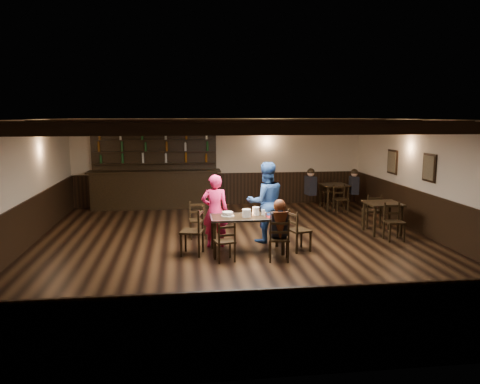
{
  "coord_description": "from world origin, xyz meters",
  "views": [
    {
      "loc": [
        -1.19,
        -9.55,
        2.78
      ],
      "look_at": [
        0.04,
        0.2,
        1.17
      ],
      "focal_mm": 35.0,
      "sensor_mm": 36.0,
      "label": 1
    }
  ],
  "objects": [
    {
      "name": "ground",
      "position": [
        0.0,
        0.0,
        0.0
      ],
      "size": [
        10.0,
        10.0,
        0.0
      ],
      "primitive_type": "plane",
      "color": "black",
      "rests_on": "ground"
    },
    {
      "name": "room_shell",
      "position": [
        0.01,
        0.04,
        1.75
      ],
      "size": [
        9.02,
        10.02,
        2.71
      ],
      "color": "beige",
      "rests_on": "ground"
    },
    {
      "name": "dining_table",
      "position": [
        0.13,
        -0.3,
        0.66
      ],
      "size": [
        1.5,
        0.76,
        0.75
      ],
      "color": "black",
      "rests_on": "ground"
    },
    {
      "name": "chair_near_left",
      "position": [
        -0.37,
        -0.92,
        0.46
      ],
      "size": [
        0.43,
        0.42,
        0.78
      ],
      "color": "black",
      "rests_on": "ground"
    },
    {
      "name": "chair_near_right",
      "position": [
        0.65,
        -1.02,
        0.5
      ],
      "size": [
        0.45,
        0.43,
        0.86
      ],
      "color": "black",
      "rests_on": "ground"
    },
    {
      "name": "chair_end_left",
      "position": [
        -0.92,
        -0.36,
        0.56
      ],
      "size": [
        0.52,
        0.54,
        0.96
      ],
      "color": "black",
      "rests_on": "ground"
    },
    {
      "name": "chair_end_right",
      "position": [
        1.15,
        -0.37,
        0.51
      ],
      "size": [
        0.49,
        0.5,
        0.87
      ],
      "color": "black",
      "rests_on": "ground"
    },
    {
      "name": "chair_far_pushed",
      "position": [
        -0.84,
        1.02,
        0.48
      ],
      "size": [
        0.4,
        0.38,
        0.83
      ],
      "color": "black",
      "rests_on": "ground"
    },
    {
      "name": "woman_pink",
      "position": [
        -0.5,
        0.19,
        0.78
      ],
      "size": [
        0.58,
        0.39,
        1.56
      ],
      "primitive_type": "imported",
      "rotation": [
        0.0,
        0.0,
        3.11
      ],
      "color": "#FF3D8C",
      "rests_on": "ground"
    },
    {
      "name": "man_blue",
      "position": [
        0.65,
        0.46,
        0.89
      ],
      "size": [
        0.94,
        0.78,
        1.78
      ],
      "primitive_type": "imported",
      "rotation": [
        0.0,
        0.0,
        3.26
      ],
      "color": "navy",
      "rests_on": "ground"
    },
    {
      "name": "seated_person",
      "position": [
        0.66,
        -0.96,
        0.81
      ],
      "size": [
        0.32,
        0.48,
        0.77
      ],
      "color": "black",
      "rests_on": "ground"
    },
    {
      "name": "cake",
      "position": [
        -0.26,
        -0.22,
        0.79
      ],
      "size": [
        0.28,
        0.28,
        0.09
      ],
      "color": "white",
      "rests_on": "dining_table"
    },
    {
      "name": "plate_stack_a",
      "position": [
        0.1,
        -0.37,
        0.83
      ],
      "size": [
        0.17,
        0.17,
        0.16
      ],
      "primitive_type": "cylinder",
      "color": "white",
      "rests_on": "dining_table"
    },
    {
      "name": "plate_stack_b",
      "position": [
        0.32,
        -0.22,
        0.84
      ],
      "size": [
        0.15,
        0.15,
        0.17
      ],
      "primitive_type": "cylinder",
      "color": "white",
      "rests_on": "dining_table"
    },
    {
      "name": "tea_light",
      "position": [
        0.17,
        -0.22,
        0.78
      ],
      "size": [
        0.05,
        0.05,
        0.06
      ],
      "color": "#A5A8AD",
      "rests_on": "dining_table"
    },
    {
      "name": "salt_shaker",
      "position": [
        0.49,
        -0.36,
        0.8
      ],
      "size": [
        0.04,
        0.04,
        0.09
      ],
      "primitive_type": "cylinder",
      "color": "silver",
      "rests_on": "dining_table"
    },
    {
      "name": "pepper_shaker",
      "position": [
        0.5,
        -0.41,
        0.8
      ],
      "size": [
        0.03,
        0.03,
        0.09
      ],
      "primitive_type": "cylinder",
      "color": "#A5A8AD",
      "rests_on": "dining_table"
    },
    {
      "name": "drink_glass",
      "position": [
        0.47,
        -0.23,
        0.81
      ],
      "size": [
        0.07,
        0.07,
        0.11
      ],
      "primitive_type": "cylinder",
      "color": "silver",
      "rests_on": "dining_table"
    },
    {
      "name": "menu_red",
      "position": [
        0.68,
        -0.44,
        0.75
      ],
      "size": [
        0.33,
        0.24,
        0.0
      ],
      "primitive_type": "cube",
      "rotation": [
        0.0,
        0.0,
        -0.06
      ],
      "color": "maroon",
      "rests_on": "dining_table"
    },
    {
      "name": "menu_blue",
      "position": [
        0.7,
        -0.15,
        0.75
      ],
      "size": [
        0.34,
        0.26,
        0.0
      ],
      "primitive_type": "cube",
      "rotation": [
        0.0,
        0.0,
        0.15
      ],
      "color": "#0D1A41",
      "rests_on": "dining_table"
    },
    {
      "name": "bar_counter",
      "position": [
        -1.99,
        4.72,
        0.73
      ],
      "size": [
        3.95,
        0.7,
        2.2
      ],
      "color": "black",
      "rests_on": "ground"
    },
    {
      "name": "back_table_a",
      "position": [
        3.54,
        0.83,
        0.65
      ],
      "size": [
        0.79,
        0.79,
        0.75
      ],
      "color": "black",
      "rests_on": "ground"
    },
    {
      "name": "back_table_b",
      "position": [
        3.36,
        3.86,
        0.65
      ],
      "size": [
        0.8,
        0.8,
        0.75
      ],
      "color": "black",
      "rests_on": "ground"
    },
    {
      "name": "bg_patron_left",
      "position": [
        2.59,
        3.71,
        0.86
      ],
      "size": [
        0.29,
        0.42,
        0.79
      ],
      "color": "black",
      "rests_on": "ground"
    },
    {
      "name": "bg_patron_right",
      "position": [
        3.92,
        3.71,
        0.84
      ],
      "size": [
        0.26,
        0.38,
        0.75
      ],
      "color": "black",
      "rests_on": "ground"
    }
  ]
}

